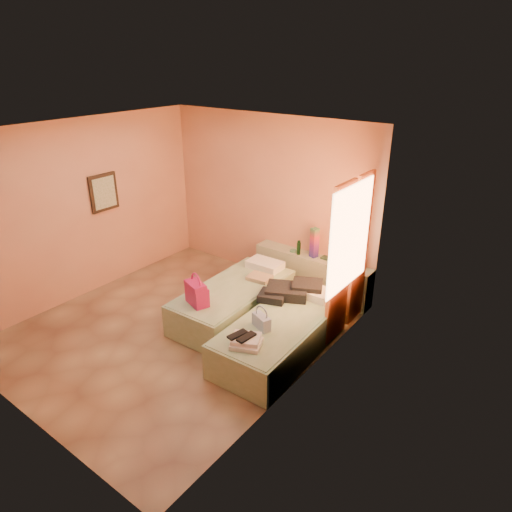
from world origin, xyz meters
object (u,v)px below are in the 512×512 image
at_px(flower_vase, 360,262).
at_px(towel_stack, 246,342).
at_px(bed_left, 234,301).
at_px(bed_right, 280,336).
at_px(green_book, 327,258).
at_px(magenta_handbag, 197,293).
at_px(blue_handbag, 261,322).
at_px(headboard_ledge, 311,274).
at_px(water_bottle, 299,248).

xyz_separation_m(flower_vase, towel_stack, (-0.29, -2.43, -0.22)).
relative_size(bed_left, bed_right, 1.00).
bearing_deg(bed_left, green_book, 59.32).
distance_m(bed_right, magenta_handbag, 1.27).
height_order(flower_vase, blue_handbag, flower_vase).
relative_size(bed_left, flower_vase, 8.24).
bearing_deg(headboard_ledge, water_bottle, -164.97).
distance_m(headboard_ledge, towel_stack, 2.47).
height_order(green_book, blue_handbag, green_book).
xyz_separation_m(magenta_handbag, towel_stack, (1.14, -0.37, -0.12)).
bearing_deg(water_bottle, green_book, 13.55).
xyz_separation_m(bed_right, green_book, (-0.29, 1.75, 0.41)).
bearing_deg(green_book, bed_left, -117.03).
xyz_separation_m(headboard_ledge, bed_left, (-0.54, -1.36, -0.08)).
xyz_separation_m(headboard_ledge, flower_vase, (0.81, 0.03, 0.45)).
relative_size(bed_left, towel_stack, 5.71).
bearing_deg(magenta_handbag, green_book, 86.73).
bearing_deg(bed_left, blue_handbag, -34.68).
bearing_deg(bed_left, headboard_ledge, 66.39).
distance_m(headboard_ledge, bed_right, 1.78).
height_order(headboard_ledge, towel_stack, headboard_ledge).
bearing_deg(water_bottle, towel_stack, -72.36).
xyz_separation_m(flower_vase, blue_handbag, (-0.37, -2.02, -0.18)).
distance_m(bed_left, blue_handbag, 1.21).
xyz_separation_m(bed_right, magenta_handbag, (-1.15, -0.34, 0.42)).
distance_m(magenta_handbag, towel_stack, 1.20).
bearing_deg(flower_vase, bed_right, -99.25).
distance_m(headboard_ledge, magenta_handbag, 2.16).
bearing_deg(bed_right, bed_left, 160.50).
xyz_separation_m(headboard_ledge, water_bottle, (-0.23, -0.06, 0.44)).
height_order(bed_right, flower_vase, flower_vase).
xyz_separation_m(bed_left, towel_stack, (1.06, -1.04, 0.30)).
height_order(bed_left, bed_right, same).
distance_m(headboard_ledge, bed_left, 1.47).
height_order(blue_handbag, towel_stack, blue_handbag).
height_order(headboard_ledge, flower_vase, flower_vase).
bearing_deg(bed_left, towel_stack, -46.38).
bearing_deg(green_book, headboard_ledge, -166.06).
height_order(headboard_ledge, bed_right, headboard_ledge).
xyz_separation_m(water_bottle, green_book, (0.46, 0.11, -0.10)).
distance_m(green_book, blue_handbag, 2.05).
bearing_deg(green_book, magenta_handbag, -110.53).
height_order(green_book, magenta_handbag, magenta_handbag).
xyz_separation_m(bed_right, flower_vase, (0.28, 1.73, 0.52)).
height_order(flower_vase, towel_stack, flower_vase).
relative_size(flower_vase, blue_handbag, 0.88).
distance_m(bed_left, flower_vase, 2.00).
height_order(bed_left, blue_handbag, blue_handbag).
bearing_deg(towel_stack, flower_vase, 83.16).
bearing_deg(blue_handbag, flower_vase, 101.69).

